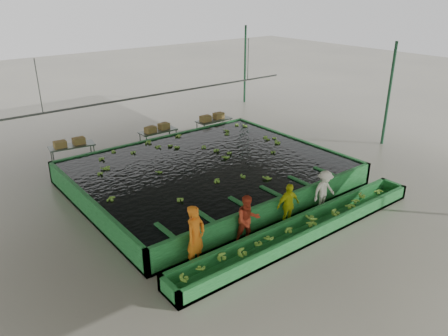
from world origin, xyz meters
TOP-DOWN VIEW (x-y plane):
  - ground at (0.00, 0.00)m, footprint 80.00×80.00m
  - shed_roof at (0.00, 0.00)m, footprint 20.00×22.00m
  - shed_posts at (0.00, 0.00)m, footprint 20.00×22.00m
  - flotation_tank at (0.00, 1.50)m, footprint 10.00×8.00m
  - tank_water at (0.00, 1.50)m, footprint 9.70×7.70m
  - sorting_trough at (0.00, -3.60)m, footprint 10.00×1.00m
  - cableway_rail at (0.00, 5.00)m, footprint 0.08×0.08m
  - rail_hanger_left at (-5.00, 5.00)m, footprint 0.04×0.04m
  - rail_hanger_right at (5.00, 5.00)m, footprint 0.04×0.04m
  - worker_a at (-3.57, -2.80)m, footprint 0.81×0.67m
  - worker_b at (-1.65, -2.80)m, footprint 0.94×0.83m
  - worker_c at (0.09, -2.80)m, footprint 0.92×0.46m
  - worker_d at (1.88, -2.80)m, footprint 0.99×0.60m
  - packing_table_left at (-3.53, 6.90)m, footprint 2.02×1.05m
  - packing_table_mid at (0.59, 6.50)m, footprint 1.85×0.75m
  - packing_table_right at (3.78, 6.22)m, footprint 1.94×0.81m
  - box_stack_left at (-3.61, 6.88)m, footprint 1.35×0.43m
  - box_stack_mid at (0.54, 6.48)m, footprint 1.36×0.55m
  - box_stack_right at (3.66, 6.21)m, footprint 1.40×0.41m
  - floating_bananas at (0.00, 2.30)m, footprint 8.68×5.92m
  - trough_bananas at (0.00, -3.60)m, footprint 9.52×0.63m

SIDE VIEW (x-z plane):
  - ground at x=0.00m, z-range 0.00..0.00m
  - sorting_trough at x=0.00m, z-range 0.00..0.50m
  - trough_bananas at x=0.00m, z-range 0.34..0.46m
  - packing_table_mid at x=0.59m, z-range 0.00..0.84m
  - packing_table_left at x=-3.53m, z-range 0.00..0.87m
  - packing_table_right at x=3.78m, z-range 0.00..0.88m
  - flotation_tank at x=0.00m, z-range 0.00..0.90m
  - worker_d at x=1.88m, z-range 0.00..1.50m
  - worker_c at x=0.09m, z-range 0.00..1.52m
  - worker_b at x=-1.65m, z-range 0.00..1.62m
  - box_stack_mid at x=0.54m, z-range 0.70..0.98m
  - tank_water at x=0.00m, z-range 0.85..0.85m
  - floating_bananas at x=0.00m, z-range 0.79..0.91m
  - box_stack_left at x=-3.61m, z-range 0.73..1.02m
  - box_stack_right at x=3.66m, z-range 0.73..1.03m
  - worker_a at x=-3.57m, z-range 0.00..1.90m
  - shed_posts at x=0.00m, z-range 0.00..5.00m
  - cableway_rail at x=0.00m, z-range -4.00..10.00m
  - rail_hanger_left at x=-5.00m, z-range 3.00..5.00m
  - rail_hanger_right at x=5.00m, z-range 3.00..5.00m
  - shed_roof at x=0.00m, z-range 4.98..5.02m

